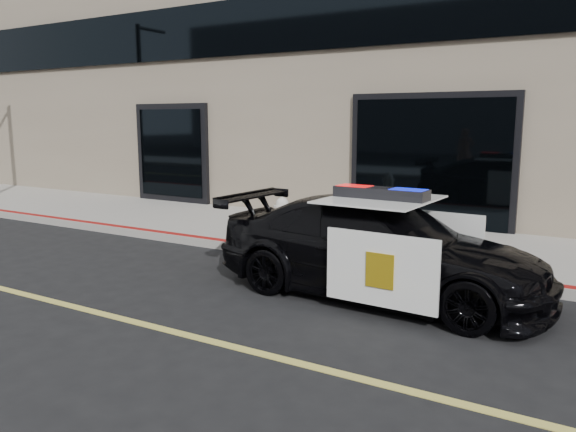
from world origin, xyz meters
The scene contains 4 objects.
ground centered at (0.00, 0.00, 0.00)m, with size 120.00×120.00×0.00m, color black.
sidewalk_n centered at (0.00, 5.25, 0.07)m, with size 60.00×3.50×0.15m, color gray.
police_car centered at (-0.29, 2.40, 0.66)m, with size 2.26×4.62×1.46m.
fire_hydrant centered at (-2.86, 4.15, 0.53)m, with size 0.37×0.51×0.81m.
Camera 1 is at (2.37, -4.44, 2.33)m, focal length 35.00 mm.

